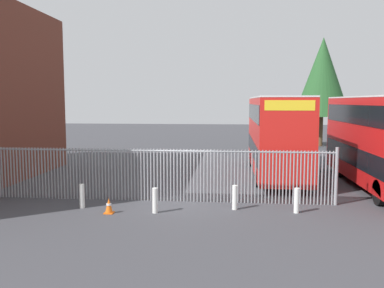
{
  "coord_description": "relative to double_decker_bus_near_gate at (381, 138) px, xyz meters",
  "views": [
    {
      "loc": [
        2.01,
        -16.58,
        4.17
      ],
      "look_at": [
        0.0,
        4.0,
        2.0
      ],
      "focal_mm": 38.1,
      "sensor_mm": 36.0,
      "label": 1
    }
  ],
  "objects": [
    {
      "name": "ground_plane",
      "position": [
        -9.08,
        4.53,
        -2.42
      ],
      "size": [
        100.0,
        100.0,
        0.0
      ],
      "primitive_type": "plane",
      "color": "#3D3D42"
    },
    {
      "name": "palisade_fence",
      "position": [
        -10.0,
        -3.47,
        -1.24
      ],
      "size": [
        14.41,
        0.14,
        2.35
      ],
      "color": "gray",
      "rests_on": "ground"
    },
    {
      "name": "double_decker_bus_near_gate",
      "position": [
        0.0,
        0.0,
        0.0
      ],
      "size": [
        2.54,
        10.81,
        4.42
      ],
      "color": "red",
      "rests_on": "ground"
    },
    {
      "name": "double_decker_bus_behind_fence_left",
      "position": [
        -4.61,
        3.08,
        0.0
      ],
      "size": [
        2.54,
        10.81,
        4.42
      ],
      "color": "red",
      "rests_on": "ground"
    },
    {
      "name": "bollard_near_left",
      "position": [
        -12.88,
        -4.9,
        -1.95
      ],
      "size": [
        0.2,
        0.2,
        0.95
      ],
      "primitive_type": "cylinder",
      "color": "silver",
      "rests_on": "ground"
    },
    {
      "name": "bollard_center_front",
      "position": [
        -9.9,
        -5.34,
        -1.95
      ],
      "size": [
        0.2,
        0.2,
        0.95
      ],
      "primitive_type": "cylinder",
      "color": "silver",
      "rests_on": "ground"
    },
    {
      "name": "bollard_near_right",
      "position": [
        -6.92,
        -4.55,
        -1.95
      ],
      "size": [
        0.2,
        0.2,
        0.95
      ],
      "primitive_type": "cylinder",
      "color": "silver",
      "rests_on": "ground"
    },
    {
      "name": "bollard_far_right",
      "position": [
        -4.61,
        -4.82,
        -1.95
      ],
      "size": [
        0.2,
        0.2,
        0.95
      ],
      "primitive_type": "cylinder",
      "color": "silver",
      "rests_on": "ground"
    },
    {
      "name": "traffic_cone_by_gate",
      "position": [
        -11.6,
        -5.56,
        -2.13
      ],
      "size": [
        0.34,
        0.34,
        0.59
      ],
      "color": "orange",
      "rests_on": "ground"
    },
    {
      "name": "tree_tall_back",
      "position": [
        1.21,
        18.76,
        3.97
      ],
      "size": [
        5.03,
        5.03,
        10.0
      ],
      "color": "#4C3823",
      "rests_on": "ground"
    }
  ]
}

